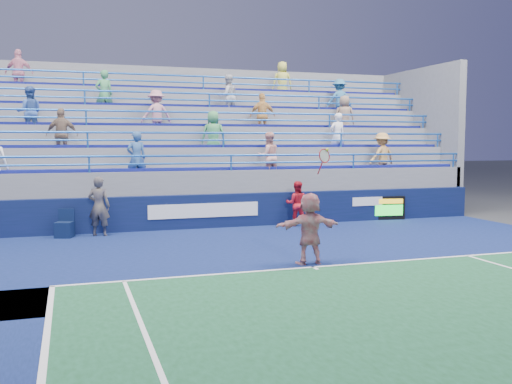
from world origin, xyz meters
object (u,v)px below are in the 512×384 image
object	(u,v)px
judge_chair	(65,229)
line_judge	(99,206)
serve_speed_board	(388,208)
tennis_player	(310,228)
ball_girl	(297,204)

from	to	relation	value
judge_chair	line_judge	size ratio (longest dim) A/B	0.47
serve_speed_board	tennis_player	distance (m)	8.23
serve_speed_board	line_judge	size ratio (longest dim) A/B	0.70
serve_speed_board	line_judge	xyz separation A→B (m)	(-10.01, -0.42, 0.46)
serve_speed_board	tennis_player	bearing A→B (deg)	-133.46
serve_speed_board	tennis_player	xyz separation A→B (m)	(-5.65, -5.96, 0.40)
tennis_player	ball_girl	xyz separation A→B (m)	(1.98, 5.63, -0.08)
judge_chair	tennis_player	xyz separation A→B (m)	(5.34, -5.56, 0.56)
serve_speed_board	ball_girl	size ratio (longest dim) A/B	0.83
judge_chair	ball_girl	bearing A→B (deg)	0.56
line_judge	tennis_player	bearing A→B (deg)	148.91
tennis_player	ball_girl	size ratio (longest dim) A/B	1.78
tennis_player	ball_girl	bearing A→B (deg)	70.59
line_judge	ball_girl	bearing A→B (deg)	-158.46
tennis_player	line_judge	distance (m)	7.05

